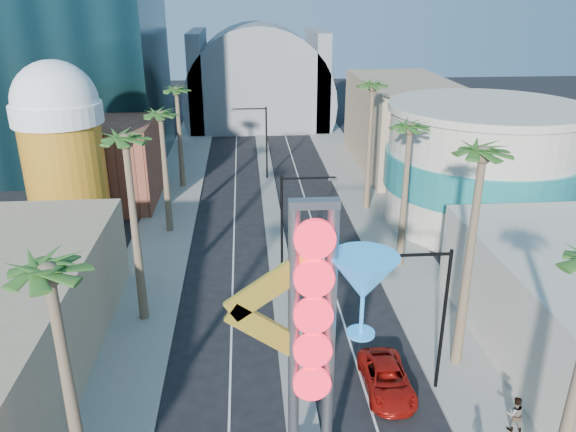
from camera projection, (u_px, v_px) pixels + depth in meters
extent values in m
cube|color=gray|center=(171.00, 210.00, 53.03)|extent=(5.00, 100.00, 0.15)
cube|color=gray|center=(369.00, 204.00, 54.42)|extent=(5.00, 100.00, 0.15)
cube|color=gray|center=(270.00, 197.00, 56.50)|extent=(1.60, 84.00, 0.15)
cube|color=brown|center=(103.00, 163.00, 53.87)|extent=(10.00, 10.00, 8.00)
cube|color=tan|center=(403.00, 124.00, 65.10)|extent=(10.00, 20.00, 10.00)
cylinder|color=#BA7818|center=(67.00, 179.00, 46.02)|extent=(6.40, 6.40, 10.00)
cylinder|color=white|center=(57.00, 113.00, 44.01)|extent=(7.00, 7.00, 1.60)
sphere|color=white|center=(55.00, 103.00, 43.72)|extent=(6.60, 6.60, 6.60)
cylinder|color=beige|center=(481.00, 169.00, 48.58)|extent=(16.00, 16.00, 10.00)
cylinder|color=teal|center=(481.00, 169.00, 48.58)|extent=(16.60, 16.60, 3.00)
cylinder|color=beige|center=(489.00, 108.00, 46.61)|extent=(16.60, 16.60, 0.60)
cylinder|color=slate|center=(259.00, 98.00, 86.51)|extent=(22.00, 16.00, 22.00)
cube|color=slate|center=(199.00, 79.00, 84.73)|extent=(2.00, 16.00, 14.00)
cube|color=slate|center=(317.00, 78.00, 86.05)|extent=(2.00, 16.00, 14.00)
cylinder|color=slate|center=(294.00, 347.00, 21.67)|extent=(0.44, 0.44, 12.00)
cylinder|color=slate|center=(330.00, 345.00, 21.77)|extent=(0.44, 0.44, 12.00)
cube|color=slate|center=(314.00, 204.00, 19.53)|extent=(1.80, 0.50, 0.30)
cylinder|color=red|center=(315.00, 239.00, 19.65)|extent=(1.50, 0.25, 1.50)
cylinder|color=red|center=(314.00, 278.00, 20.23)|extent=(1.50, 0.25, 1.50)
cylinder|color=red|center=(313.00, 315.00, 20.80)|extent=(1.50, 0.25, 1.50)
cylinder|color=red|center=(313.00, 350.00, 21.38)|extent=(1.50, 0.25, 1.50)
cylinder|color=red|center=(312.00, 384.00, 21.96)|extent=(1.50, 0.25, 1.50)
cube|color=gold|center=(270.00, 286.00, 20.60)|extent=(3.47, 0.25, 2.80)
cube|color=gold|center=(270.00, 333.00, 21.34)|extent=(3.47, 0.25, 2.80)
cone|color=#278CDD|center=(364.00, 278.00, 20.78)|extent=(2.60, 2.60, 1.80)
cylinder|color=#278CDD|center=(362.00, 315.00, 21.38)|extent=(0.16, 0.16, 1.60)
cylinder|color=#278CDD|center=(361.00, 333.00, 21.67)|extent=(1.10, 1.10, 0.12)
cylinder|color=black|center=(282.00, 232.00, 38.38)|extent=(0.18, 0.18, 8.00)
cube|color=black|center=(309.00, 178.00, 37.10)|extent=(3.60, 0.12, 0.12)
cube|color=slate|center=(333.00, 179.00, 37.26)|extent=(0.60, 0.25, 0.18)
cylinder|color=black|center=(267.00, 144.00, 60.59)|extent=(0.18, 0.18, 8.00)
cube|color=black|center=(249.00, 109.00, 59.05)|extent=(3.60, 0.12, 0.12)
cube|color=slate|center=(234.00, 110.00, 58.97)|extent=(0.60, 0.25, 0.18)
cylinder|color=black|center=(443.00, 323.00, 27.80)|extent=(0.18, 0.18, 8.00)
cube|color=black|center=(418.00, 255.00, 26.27)|extent=(3.24, 0.12, 0.12)
cube|color=slate|center=(387.00, 258.00, 26.21)|extent=(0.60, 0.25, 0.18)
cylinder|color=brown|center=(71.00, 402.00, 20.60)|extent=(0.40, 0.40, 10.50)
sphere|color=#1F4617|center=(48.00, 275.00, 18.65)|extent=(2.40, 2.40, 2.40)
cylinder|color=brown|center=(136.00, 236.00, 33.37)|extent=(0.40, 0.40, 11.50)
sphere|color=#1F4617|center=(125.00, 142.00, 31.23)|extent=(2.40, 2.40, 2.40)
cylinder|color=brown|center=(166.00, 176.00, 46.61)|extent=(0.40, 0.40, 10.00)
sphere|color=#1F4617|center=(161.00, 117.00, 44.75)|extent=(2.40, 2.40, 2.40)
cylinder|color=brown|center=(180.00, 141.00, 57.71)|extent=(0.40, 0.40, 10.00)
sphere|color=#1F4617|center=(176.00, 92.00, 55.85)|extent=(2.40, 2.40, 2.40)
cylinder|color=brown|center=(572.00, 407.00, 19.98)|extent=(0.40, 0.40, 11.00)
cylinder|color=brown|center=(468.00, 267.00, 29.04)|extent=(0.40, 0.40, 12.00)
sphere|color=#1F4617|center=(483.00, 155.00, 26.81)|extent=(2.40, 2.40, 2.40)
cylinder|color=brown|center=(404.00, 201.00, 40.43)|extent=(0.40, 0.40, 10.50)
sphere|color=#1F4617|center=(410.00, 129.00, 38.48)|extent=(2.40, 2.40, 2.40)
cylinder|color=brown|center=(369.00, 150.00, 51.35)|extent=(0.40, 0.40, 11.50)
sphere|color=#1F4617|center=(373.00, 87.00, 49.21)|extent=(2.40, 2.40, 2.40)
imported|color=#A8130C|center=(387.00, 379.00, 28.93)|extent=(2.32, 4.99, 1.38)
imported|color=gray|center=(515.00, 414.00, 26.03)|extent=(0.96, 0.79, 1.80)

